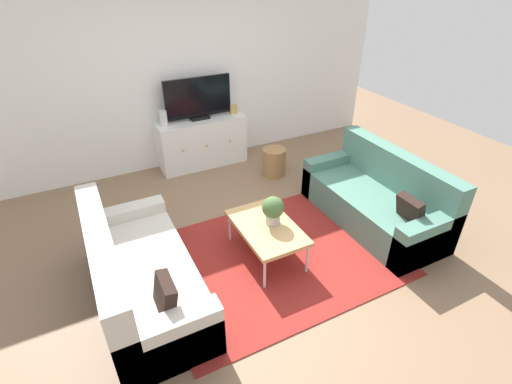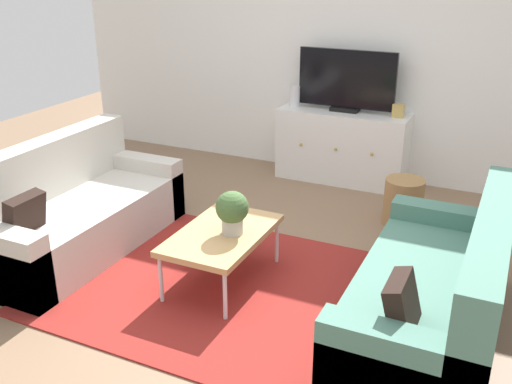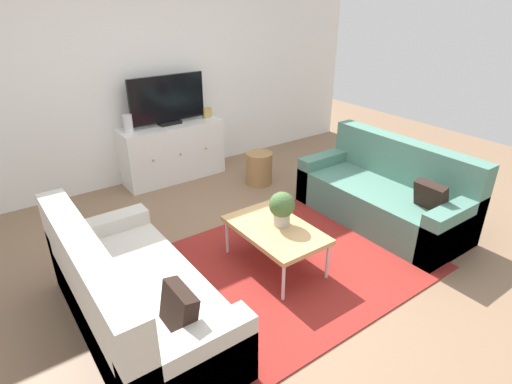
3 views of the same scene
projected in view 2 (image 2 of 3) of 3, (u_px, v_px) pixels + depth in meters
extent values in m
plane|color=#84664C|center=(237.00, 279.00, 4.27)|extent=(10.00, 10.00, 0.00)
cube|color=white|center=(350.00, 45.00, 5.90)|extent=(6.40, 0.12, 2.70)
cube|color=maroon|center=(228.00, 288.00, 4.14)|extent=(2.50, 1.90, 0.01)
cube|color=beige|center=(81.00, 225.00, 4.64)|extent=(0.82, 1.81, 0.41)
cube|color=beige|center=(47.00, 193.00, 4.68)|extent=(0.20, 1.81, 0.86)
cube|color=beige|center=(140.00, 184.00, 5.30)|extent=(0.82, 0.18, 0.54)
cube|color=black|center=(25.00, 216.00, 4.02)|extent=(0.16, 0.30, 0.31)
cube|color=#4C7A6B|center=(425.00, 305.00, 3.58)|extent=(0.82, 1.81, 0.41)
cube|color=#4C7A6B|center=(484.00, 285.00, 3.37)|extent=(0.20, 1.81, 0.86)
cube|color=#4C7A6B|center=(447.00, 241.00, 4.24)|extent=(0.82, 0.18, 0.54)
cube|color=#4C7A6B|center=(397.00, 378.00, 2.87)|extent=(0.82, 0.18, 0.54)
cube|color=black|center=(402.00, 305.00, 3.00)|extent=(0.17, 0.30, 0.32)
cube|color=tan|center=(222.00, 235.00, 4.09)|extent=(0.57, 0.92, 0.04)
cylinder|color=silver|center=(161.00, 280.00, 3.92)|extent=(0.03, 0.03, 0.36)
cylinder|color=silver|center=(225.00, 296.00, 3.72)|extent=(0.03, 0.03, 0.36)
cylinder|color=silver|center=(220.00, 230.00, 4.62)|extent=(0.03, 0.03, 0.36)
cylinder|color=silver|center=(277.00, 242.00, 4.42)|extent=(0.03, 0.03, 0.36)
cylinder|color=#B7B2A8|center=(232.00, 226.00, 4.05)|extent=(0.15, 0.15, 0.11)
sphere|color=#426033|center=(232.00, 207.00, 3.99)|extent=(0.23, 0.23, 0.23)
cube|color=white|center=(342.00, 146.00, 6.01)|extent=(1.32, 0.44, 0.74)
sphere|color=#B79338|center=(301.00, 144.00, 5.94)|extent=(0.03, 0.03, 0.03)
sphere|color=#B79338|center=(335.00, 149.00, 5.80)|extent=(0.03, 0.03, 0.03)
sphere|color=#B79338|center=(372.00, 154.00, 5.65)|extent=(0.03, 0.03, 0.03)
cube|color=black|center=(345.00, 109.00, 5.88)|extent=(0.28, 0.16, 0.04)
cube|color=black|center=(347.00, 79.00, 5.76)|extent=(0.98, 0.04, 0.57)
cylinder|color=silver|center=(295.00, 96.00, 6.04)|extent=(0.11, 0.11, 0.21)
cube|color=tan|center=(398.00, 111.00, 5.63)|extent=(0.11, 0.07, 0.13)
cylinder|color=#9E7547|center=(403.00, 202.00, 5.08)|extent=(0.34, 0.34, 0.41)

